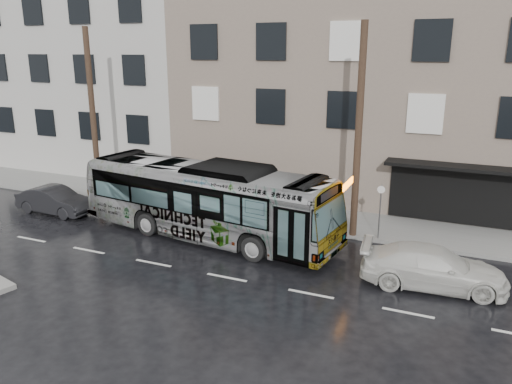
# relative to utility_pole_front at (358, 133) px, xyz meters

# --- Properties ---
(ground) EXTENTS (120.00, 120.00, 0.00)m
(ground) POSITION_rel_utility_pole_front_xyz_m (-6.50, -3.30, -4.65)
(ground) COLOR black
(ground) RESTS_ON ground
(sidewalk) EXTENTS (90.00, 3.60, 0.15)m
(sidewalk) POSITION_rel_utility_pole_front_xyz_m (-6.50, 1.60, -4.58)
(sidewalk) COLOR gray
(sidewalk) RESTS_ON ground
(building_taupe) EXTENTS (20.00, 12.00, 11.00)m
(building_taupe) POSITION_rel_utility_pole_front_xyz_m (-1.50, 9.40, 0.85)
(building_taupe) COLOR #76655A
(building_taupe) RESTS_ON ground
(building_grey) EXTENTS (26.00, 15.00, 16.00)m
(building_grey) POSITION_rel_utility_pole_front_xyz_m (-24.50, 10.90, 3.35)
(building_grey) COLOR #B4B0AA
(building_grey) RESTS_ON ground
(utility_pole_front) EXTENTS (0.30, 0.30, 9.00)m
(utility_pole_front) POSITION_rel_utility_pole_front_xyz_m (0.00, 0.00, 0.00)
(utility_pole_front) COLOR #3F2D1F
(utility_pole_front) RESTS_ON sidewalk
(utility_pole_rear) EXTENTS (0.30, 0.30, 9.00)m
(utility_pole_rear) POSITION_rel_utility_pole_front_xyz_m (-14.00, 0.00, 0.00)
(utility_pole_rear) COLOR #3F2D1F
(utility_pole_rear) RESTS_ON sidewalk
(sign_post) EXTENTS (0.06, 0.06, 2.40)m
(sign_post) POSITION_rel_utility_pole_front_xyz_m (1.10, 0.00, -3.30)
(sign_post) COLOR slate
(sign_post) RESTS_ON sidewalk
(bus) EXTENTS (12.36, 4.41, 3.37)m
(bus) POSITION_rel_utility_pole_front_xyz_m (-5.99, -2.41, -2.97)
(bus) COLOR #B2B2B2
(bus) RESTS_ON ground
(white_sedan) EXTENTS (5.13, 2.52, 1.43)m
(white_sedan) POSITION_rel_utility_pole_front_xyz_m (3.60, -3.54, -3.93)
(white_sedan) COLOR silver
(white_sedan) RESTS_ON ground
(dark_sedan) EXTENTS (4.14, 1.50, 1.35)m
(dark_sedan) POSITION_rel_utility_pole_front_xyz_m (-14.64, -2.58, -3.97)
(dark_sedan) COLOR black
(dark_sedan) RESTS_ON ground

